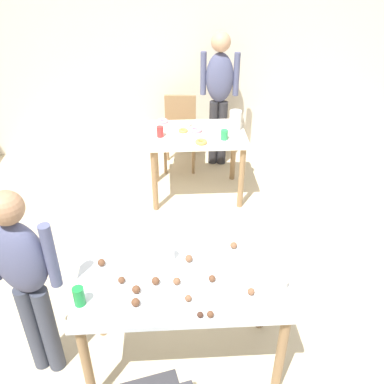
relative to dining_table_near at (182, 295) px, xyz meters
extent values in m
plane|color=beige|center=(0.12, 0.13, -0.64)|extent=(6.40, 6.40, 0.00)
cube|color=beige|center=(0.12, 3.33, 0.66)|extent=(6.40, 0.10, 2.60)
cube|color=silver|center=(0.00, 0.00, 0.09)|extent=(1.30, 0.65, 0.04)
cylinder|color=olive|center=(-0.59, -0.27, -0.29)|extent=(0.06, 0.06, 0.71)
cylinder|color=olive|center=(0.59, -0.27, -0.29)|extent=(0.06, 0.06, 0.71)
cylinder|color=olive|center=(-0.59, 0.27, -0.29)|extent=(0.06, 0.06, 0.71)
cylinder|color=olive|center=(0.59, 0.27, -0.29)|extent=(0.06, 0.06, 0.71)
cube|color=silver|center=(0.24, 2.18, 0.09)|extent=(1.03, 0.71, 0.04)
cylinder|color=olive|center=(-0.22, 1.89, -0.29)|extent=(0.06, 0.06, 0.71)
cylinder|color=olive|center=(0.69, 1.89, -0.29)|extent=(0.06, 0.06, 0.71)
cylinder|color=olive|center=(-0.22, 2.48, -0.29)|extent=(0.06, 0.06, 0.71)
cylinder|color=olive|center=(0.69, 2.48, -0.29)|extent=(0.06, 0.06, 0.71)
cube|color=olive|center=(0.08, 2.82, -0.21)|extent=(0.44, 0.44, 0.04)
cube|color=olive|center=(0.10, 3.00, 0.02)|extent=(0.38, 0.08, 0.42)
cylinder|color=olive|center=(0.23, 2.63, -0.44)|extent=(0.04, 0.04, 0.41)
cylinder|color=olive|center=(-0.11, 2.67, -0.44)|extent=(0.04, 0.04, 0.41)
cylinder|color=olive|center=(0.26, 2.97, -0.44)|extent=(0.04, 0.04, 0.41)
cylinder|color=olive|center=(-0.07, 3.00, -0.44)|extent=(0.04, 0.04, 0.41)
cylinder|color=#383D4C|center=(-0.99, 0.03, -0.28)|extent=(0.11, 0.11, 0.72)
cylinder|color=#383D4C|center=(-0.88, 0.01, -0.28)|extent=(0.11, 0.11, 0.72)
ellipsoid|color=#4C5175|center=(-0.93, 0.02, 0.33)|extent=(0.35, 0.26, 0.51)
sphere|color=#997051|center=(-0.93, 0.02, 0.69)|extent=(0.20, 0.20, 0.20)
cylinder|color=#4C5175|center=(-0.75, -0.02, 0.37)|extent=(0.08, 0.08, 0.43)
cylinder|color=#28282D|center=(0.61, 2.89, -0.23)|extent=(0.11, 0.11, 0.82)
cylinder|color=#28282D|center=(0.50, 2.91, -0.23)|extent=(0.11, 0.11, 0.82)
ellipsoid|color=#4C5175|center=(0.55, 2.90, 0.46)|extent=(0.35, 0.24, 0.58)
sphere|color=tan|center=(0.55, 2.90, 0.86)|extent=(0.22, 0.22, 0.22)
cylinder|color=#4C5175|center=(0.74, 2.87, 0.51)|extent=(0.08, 0.08, 0.49)
cylinder|color=#4C5175|center=(0.36, 2.93, 0.51)|extent=(0.08, 0.08, 0.49)
cylinder|color=white|center=(0.54, -0.05, 0.14)|extent=(0.19, 0.19, 0.07)
cylinder|color=#198438|center=(-0.60, -0.14, 0.17)|extent=(0.07, 0.07, 0.12)
cube|color=silver|center=(0.26, 0.19, 0.11)|extent=(0.17, 0.02, 0.01)
cylinder|color=white|center=(-0.08, 0.22, 0.16)|extent=(0.08, 0.08, 0.11)
sphere|color=brown|center=(0.03, -0.15, 0.13)|extent=(0.04, 0.04, 0.04)
sphere|color=brown|center=(0.40, -0.12, 0.13)|extent=(0.04, 0.04, 0.04)
sphere|color=brown|center=(0.05, 0.19, 0.13)|extent=(0.05, 0.05, 0.05)
sphere|color=brown|center=(-0.28, -0.07, 0.13)|extent=(0.05, 0.05, 0.05)
sphere|color=brown|center=(-0.37, 0.02, 0.13)|extent=(0.04, 0.04, 0.04)
sphere|color=brown|center=(-0.51, 0.18, 0.13)|extent=(0.05, 0.05, 0.05)
sphere|color=brown|center=(0.36, 0.30, 0.13)|extent=(0.05, 0.05, 0.05)
sphere|color=brown|center=(0.18, 0.00, 0.13)|extent=(0.04, 0.04, 0.04)
sphere|color=brown|center=(-0.27, -0.17, 0.13)|extent=(0.05, 0.05, 0.05)
sphere|color=#3D2319|center=(0.09, -0.28, 0.12)|extent=(0.04, 0.04, 0.04)
sphere|color=brown|center=(-0.03, -0.01, 0.13)|extent=(0.05, 0.05, 0.05)
sphere|color=brown|center=(-0.16, 0.00, 0.13)|extent=(0.05, 0.05, 0.05)
sphere|color=brown|center=(0.15, -0.28, 0.13)|extent=(0.04, 0.04, 0.04)
cylinder|color=white|center=(0.65, 2.24, 0.21)|extent=(0.13, 0.13, 0.21)
cylinder|color=red|center=(-0.14, 2.11, 0.16)|extent=(0.07, 0.07, 0.11)
cylinder|color=green|center=(0.51, 2.01, 0.16)|extent=(0.07, 0.07, 0.10)
torus|color=gold|center=(0.10, 2.22, 0.12)|extent=(0.10, 0.10, 0.03)
torus|color=gold|center=(0.27, 1.93, 0.12)|extent=(0.12, 0.12, 0.04)
torus|color=pink|center=(-0.12, 2.48, 0.12)|extent=(0.12, 0.12, 0.03)
torus|color=pink|center=(0.23, 2.22, 0.13)|extent=(0.14, 0.14, 0.04)
torus|color=white|center=(0.13, 2.38, 0.13)|extent=(0.13, 0.13, 0.04)
torus|color=gold|center=(0.69, 2.44, 0.13)|extent=(0.13, 0.13, 0.04)
camera|label=1|loc=(-0.05, -1.89, 1.97)|focal=39.60mm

